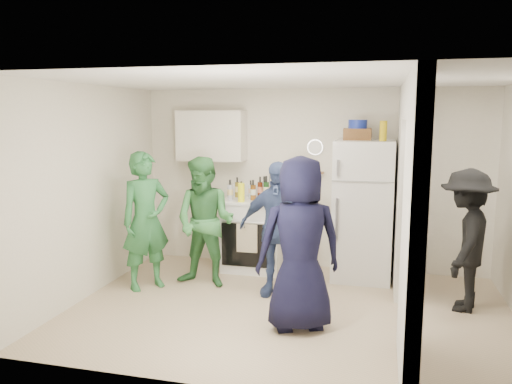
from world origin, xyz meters
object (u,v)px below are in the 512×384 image
(fridge, at_px, (363,210))
(wicker_basket, at_px, (357,134))
(stove, at_px, (254,234))
(person_nook, at_px, (466,240))
(person_green_left, at_px, (146,221))
(yellow_cup_stack_top, at_px, (383,131))
(person_denim, at_px, (277,229))
(person_navy, at_px, (300,244))
(blue_bowl, at_px, (358,124))
(person_green_center, at_px, (205,222))

(fridge, height_order, wicker_basket, wicker_basket)
(stove, relative_size, fridge, 0.54)
(wicker_basket, height_order, person_nook, wicker_basket)
(person_green_left, bearing_deg, fridge, -28.04)
(stove, bearing_deg, wicker_basket, 0.84)
(yellow_cup_stack_top, bearing_deg, person_green_left, -161.50)
(person_denim, relative_size, person_navy, 0.92)
(yellow_cup_stack_top, xyz_separation_m, person_green_left, (-2.79, -0.93, -1.09))
(blue_bowl, distance_m, person_denim, 1.76)
(person_denim, bearing_deg, blue_bowl, 53.87)
(person_denim, bearing_deg, person_green_left, -167.70)
(fridge, distance_m, wicker_basket, 0.99)
(person_green_center, bearing_deg, person_navy, -30.64)
(wicker_basket, height_order, blue_bowl, blue_bowl)
(stove, bearing_deg, person_denim, -60.51)
(blue_bowl, xyz_separation_m, person_denim, (-0.86, -0.93, -1.22))
(wicker_basket, distance_m, person_nook, 1.88)
(person_nook, bearing_deg, person_navy, -45.20)
(wicker_basket, height_order, person_denim, wicker_basket)
(blue_bowl, height_order, yellow_cup_stack_top, blue_bowl)
(yellow_cup_stack_top, relative_size, person_green_center, 0.15)
(yellow_cup_stack_top, height_order, person_navy, yellow_cup_stack_top)
(person_navy, xyz_separation_m, person_nook, (1.69, 0.94, -0.09))
(stove, relative_size, yellow_cup_stack_top, 3.95)
(stove, distance_m, wicker_basket, 1.96)
(stove, bearing_deg, person_nook, -17.95)
(wicker_basket, height_order, yellow_cup_stack_top, yellow_cup_stack_top)
(fridge, distance_m, person_navy, 1.84)
(fridge, relative_size, person_nook, 1.16)
(person_green_left, height_order, person_nook, person_green_left)
(yellow_cup_stack_top, distance_m, person_denim, 1.81)
(yellow_cup_stack_top, xyz_separation_m, person_nook, (0.92, -0.72, -1.16))
(stove, bearing_deg, person_green_left, -136.00)
(stove, xyz_separation_m, person_denim, (0.51, -0.91, 0.31))
(wicker_basket, xyz_separation_m, yellow_cup_stack_top, (0.32, -0.15, 0.05))
(person_navy, bearing_deg, blue_bowl, -126.43)
(blue_bowl, bearing_deg, stove, -179.16)
(stove, distance_m, person_green_left, 1.57)
(wicker_basket, relative_size, person_nook, 0.22)
(fridge, height_order, yellow_cup_stack_top, yellow_cup_stack_top)
(wicker_basket, relative_size, blue_bowl, 1.46)
(wicker_basket, height_order, person_navy, wicker_basket)
(person_green_center, height_order, person_denim, person_green_center)
(blue_bowl, bearing_deg, person_green_left, -156.32)
(stove, distance_m, yellow_cup_stack_top, 2.23)
(fridge, bearing_deg, blue_bowl, 153.43)
(stove, height_order, person_navy, person_navy)
(blue_bowl, height_order, person_navy, blue_bowl)
(wicker_basket, relative_size, person_denim, 0.22)
(stove, distance_m, person_nook, 2.76)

